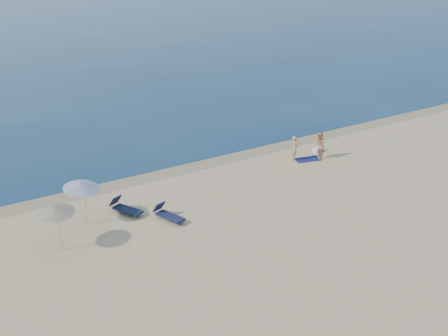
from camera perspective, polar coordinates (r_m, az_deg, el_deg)
The scene contains 10 objects.
wet_sand_strip at distance 35.79m, azimuth -0.22°, elevation 0.86°, with size 240.00×1.60×0.00m, color #847254.
person_left at distance 35.79m, azimuth 7.18°, elevation 2.03°, with size 0.58×0.38×1.59m, color tan.
person_right at distance 36.17m, azimuth 9.66°, elevation 2.25°, with size 0.86×0.67×1.76m, color tan.
beach_towel at distance 36.19m, azimuth 8.45°, elevation 0.87°, with size 1.58×0.88×0.03m, color #0E1346.
white_bag at distance 37.49m, azimuth 9.34°, elevation 1.80°, with size 0.38×0.33×0.33m, color silver.
blue_cooler at distance 37.75m, azimuth 9.74°, elevation 1.88°, with size 0.41×0.29×0.29m, color #2066AE.
umbrella_near at distance 27.77m, azimuth -14.29°, elevation -1.74°, with size 2.18×2.19×2.30m.
umbrella_far at distance 25.64m, azimuth -16.75°, elevation -4.08°, with size 2.14×2.15×2.24m.
lounger_left at distance 28.95m, azimuth -9.99°, elevation -4.04°, with size 1.27×1.92×0.81m.
lounger_right at distance 27.99m, azimuth -5.69°, elevation -4.75°, with size 1.04×1.88×0.79m.
Camera 1 is at (-18.58, -8.48, 12.60)m, focal length 45.00 mm.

